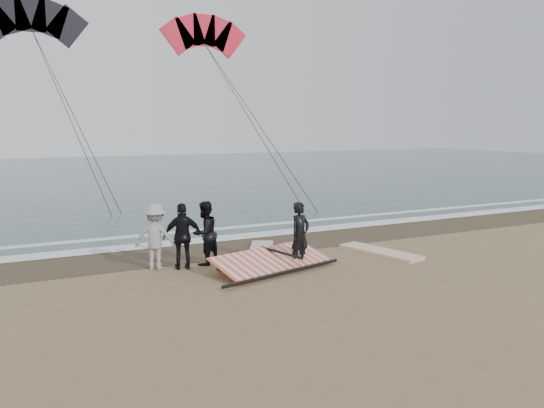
{
  "coord_description": "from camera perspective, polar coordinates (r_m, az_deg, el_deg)",
  "views": [
    {
      "loc": [
        -7.77,
        -11.36,
        3.97
      ],
      "look_at": [
        -0.79,
        3.0,
        1.6
      ],
      "focal_mm": 35.0,
      "sensor_mm": 36.0,
      "label": 1
    }
  ],
  "objects": [
    {
      "name": "kite_dark",
      "position": [
        35.84,
        -24.47,
        17.2
      ],
      "size": [
        7.23,
        5.82,
        15.09
      ],
      "color": "black",
      "rests_on": "ground"
    },
    {
      "name": "sail_rig",
      "position": [
        14.91,
        -0.52,
        -6.24
      ],
      "size": [
        3.89,
        2.48,
        0.49
      ],
      "color": "black",
      "rests_on": "ground"
    },
    {
      "name": "trio_cluster",
      "position": [
        15.09,
        -10.01,
        -3.34
      ],
      "size": [
        2.65,
        1.22,
        1.86
      ],
      "color": "black",
      "rests_on": "ground"
    },
    {
      "name": "foam_near",
      "position": [
        19.34,
        -1.66,
        -3.33
      ],
      "size": [
        120.0,
        0.9,
        0.01
      ],
      "primitive_type": "cube",
      "color": "white",
      "rests_on": "sea"
    },
    {
      "name": "kite_red",
      "position": [
        36.25,
        -7.25,
        17.25
      ],
      "size": [
        6.33,
        6.75,
        16.18
      ],
      "color": "red",
      "rests_on": "ground"
    },
    {
      "name": "foam_far",
      "position": [
        20.87,
        -3.59,
        -2.47
      ],
      "size": [
        120.0,
        0.45,
        0.01
      ],
      "primitive_type": "cube",
      "color": "white",
      "rests_on": "sea"
    },
    {
      "name": "board_cream",
      "position": [
        16.76,
        -1.24,
        -5.07
      ],
      "size": [
        1.85,
        2.63,
        0.11
      ],
      "primitive_type": "cube",
      "rotation": [
        0.0,
        0.0,
        -0.49
      ],
      "color": "beige",
      "rests_on": "ground"
    },
    {
      "name": "ground",
      "position": [
        14.33,
        8.17,
        -7.74
      ],
      "size": [
        120.0,
        120.0,
        0.0
      ],
      "primitive_type": "plane",
      "color": "#8C704C",
      "rests_on": "ground"
    },
    {
      "name": "man_main",
      "position": [
        14.96,
        3.04,
        -3.31
      ],
      "size": [
        0.78,
        0.64,
        1.85
      ],
      "primitive_type": "imported",
      "rotation": [
        0.0,
        0.0,
        0.33
      ],
      "color": "black",
      "rests_on": "ground"
    },
    {
      "name": "board_white",
      "position": [
        16.97,
        11.55,
        -5.07
      ],
      "size": [
        1.45,
        2.86,
        0.11
      ],
      "primitive_type": "cube",
      "rotation": [
        0.0,
        0.0,
        0.26
      ],
      "color": "white",
      "rests_on": "ground"
    },
    {
      "name": "wet_sand",
      "position": [
        18.1,
        0.16,
        -4.21
      ],
      "size": [
        120.0,
        2.8,
        0.01
      ],
      "primitive_type": "cube",
      "color": "#4C3D2B",
      "rests_on": "ground"
    },
    {
      "name": "sea",
      "position": [
        45.21,
        -15.95,
        3.09
      ],
      "size": [
        120.0,
        54.0,
        0.02
      ],
      "primitive_type": "cube",
      "color": "#233838",
      "rests_on": "ground"
    }
  ]
}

